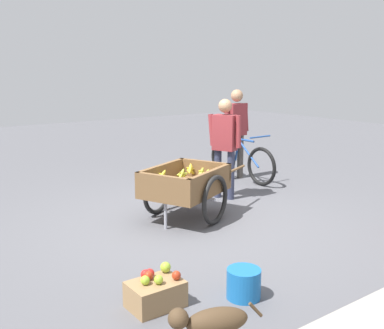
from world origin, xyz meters
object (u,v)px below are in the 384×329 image
object	(u,v)px
cyclist_person	(236,126)
bicycle	(241,161)
vendor_person	(225,140)
mixed_fruit_crate	(156,292)
fruit_cart	(186,186)
dog	(211,322)
plastic_bucket	(244,283)

from	to	relation	value
cyclist_person	bicycle	bearing A→B (deg)	90.37
vendor_person	mixed_fruit_crate	xyz separation A→B (m)	(2.58, 2.20, -0.77)
vendor_person	mixed_fruit_crate	size ratio (longest dim) A/B	3.43
fruit_cart	dog	distance (m)	3.02
mixed_fruit_crate	plastic_bucket	bearing A→B (deg)	155.22
fruit_cart	bicycle	bearing A→B (deg)	-149.84
bicycle	mixed_fruit_crate	distance (m)	4.63
vendor_person	bicycle	world-z (taller)	vendor_person
cyclist_person	mixed_fruit_crate	world-z (taller)	cyclist_person
fruit_cart	plastic_bucket	xyz separation A→B (m)	(0.84, 2.06, -0.31)
cyclist_person	mixed_fruit_crate	size ratio (longest dim) A/B	3.62
vendor_person	mixed_fruit_crate	bearing A→B (deg)	40.48
fruit_cart	plastic_bucket	distance (m)	2.24
fruit_cart	vendor_person	bearing A→B (deg)	-156.09
cyclist_person	mixed_fruit_crate	xyz separation A→B (m)	(3.58, 3.08, -0.83)
cyclist_person	vendor_person	bearing A→B (deg)	41.21
bicycle	vendor_person	bearing A→B (deg)	35.90
vendor_person	bicycle	xyz separation A→B (m)	(-1.01, -0.73, -0.54)
mixed_fruit_crate	fruit_cart	bearing A→B (deg)	-131.45
bicycle	dog	size ratio (longest dim) A/B	2.59
vendor_person	mixed_fruit_crate	distance (m)	3.47
fruit_cart	mixed_fruit_crate	size ratio (longest dim) A/B	4.13
fruit_cart	cyclist_person	size ratio (longest dim) A/B	1.14
fruit_cart	vendor_person	distance (m)	1.23
vendor_person	bicycle	size ratio (longest dim) A/B	0.91
plastic_bucket	mixed_fruit_crate	bearing A→B (deg)	-24.78
vendor_person	cyclist_person	bearing A→B (deg)	-138.79
bicycle	cyclist_person	size ratio (longest dim) A/B	1.04
vendor_person	cyclist_person	size ratio (longest dim) A/B	0.95
cyclist_person	dog	distance (m)	5.38
dog	plastic_bucket	bearing A→B (deg)	-146.24
fruit_cart	dog	xyz separation A→B (m)	(1.60, 2.56, -0.17)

